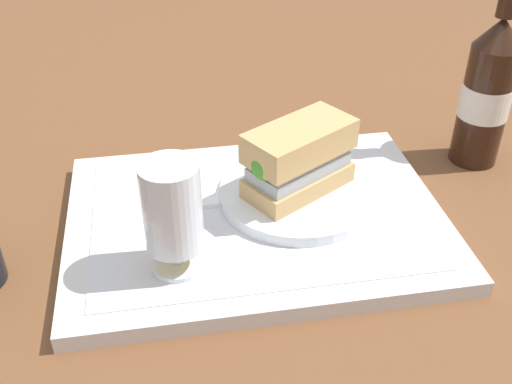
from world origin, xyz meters
TOP-DOWN VIEW (x-y plane):
  - ground_plane at (0.00, 0.00)m, footprint 3.00×3.00m
  - tray at (0.00, 0.00)m, footprint 0.44×0.32m
  - placemat at (0.00, 0.00)m, footprint 0.38×0.27m
  - plate at (-0.05, -0.02)m, footprint 0.19×0.19m
  - sandwich at (-0.05, -0.02)m, footprint 0.14×0.12m
  - beer_glass at (0.10, 0.08)m, footprint 0.06×0.06m
  - napkin_folded at (0.08, -0.05)m, footprint 0.09×0.07m
  - second_bottle at (-0.33, -0.10)m, footprint 0.07×0.07m

SIDE VIEW (x-z plane):
  - ground_plane at x=0.00m, z-range 0.00..0.00m
  - tray at x=0.00m, z-range 0.00..0.02m
  - placemat at x=0.00m, z-range 0.02..0.02m
  - napkin_folded at x=0.08m, z-range 0.02..0.03m
  - plate at x=-0.05m, z-range 0.02..0.04m
  - sandwich at x=-0.05m, z-range 0.04..0.12m
  - beer_glass at x=0.10m, z-range 0.03..0.15m
  - second_bottle at x=-0.33m, z-range -0.03..0.24m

